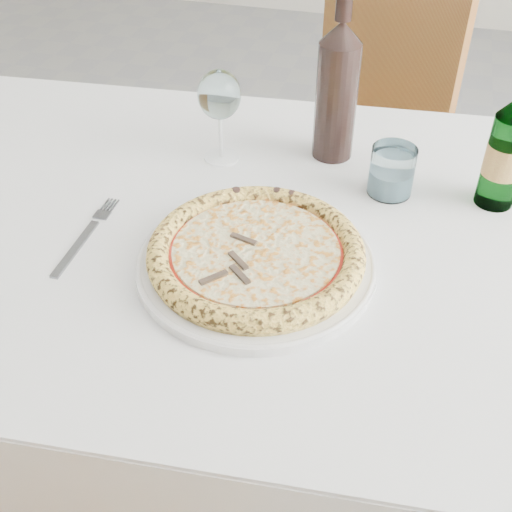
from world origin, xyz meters
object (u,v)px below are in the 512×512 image
object	(u,v)px
dining_table	(273,270)
wine_glass	(219,97)
tumbler	(391,174)
beer_bottle	(507,151)
chair_far	(363,121)
pizza	(256,252)
plate	(256,262)
wine_bottle	(337,90)

from	to	relation	value
dining_table	wine_glass	bearing A→B (deg)	129.42
tumbler	beer_bottle	bearing A→B (deg)	5.43
beer_bottle	chair_far	bearing A→B (deg)	113.02
chair_far	pizza	size ratio (longest dim) A/B	3.12
plate	pizza	distance (m)	0.02
dining_table	tumbler	world-z (taller)	tumbler
plate	beer_bottle	distance (m)	0.41
plate	pizza	xyz separation A→B (m)	(-0.00, 0.00, 0.02)
wine_glass	wine_bottle	bearing A→B (deg)	19.58
chair_far	plate	distance (m)	0.93
dining_table	plate	xyz separation A→B (m)	(0.00, -0.10, 0.10)
dining_table	pizza	bearing A→B (deg)	-90.01
tumbler	wine_bottle	size ratio (longest dim) A/B	0.28
tumbler	dining_table	bearing A→B (deg)	-138.88
pizza	tumbler	distance (m)	0.28
beer_bottle	dining_table	bearing A→B (deg)	-154.45
wine_glass	beer_bottle	distance (m)	0.45
pizza	beer_bottle	distance (m)	0.41
dining_table	pizza	size ratio (longest dim) A/B	5.01
dining_table	plate	world-z (taller)	plate
dining_table	wine_glass	size ratio (longest dim) A/B	9.34
pizza	chair_far	bearing A→B (deg)	87.18
plate	beer_bottle	world-z (taller)	beer_bottle
chair_far	wine_glass	distance (m)	0.74
chair_far	wine_glass	world-z (taller)	chair_far
chair_far	wine_bottle	xyz separation A→B (m)	(0.00, -0.57, 0.34)
wine_bottle	chair_far	bearing A→B (deg)	90.20
plate	wine_glass	distance (m)	0.32
chair_far	pizza	world-z (taller)	chair_far
dining_table	beer_bottle	bearing A→B (deg)	25.55
plate	tumbler	distance (m)	0.28
chair_far	beer_bottle	xyz separation A→B (m)	(0.27, -0.64, 0.32)
pizza	tumbler	bearing A→B (deg)	56.54
chair_far	wine_bottle	size ratio (longest dim) A/B	3.28
plate	beer_bottle	size ratio (longest dim) A/B	1.45
beer_bottle	wine_glass	bearing A→B (deg)	178.38
pizza	wine_glass	size ratio (longest dim) A/B	1.86
plate	wine_glass	bearing A→B (deg)	117.07
tumbler	beer_bottle	size ratio (longest dim) A/B	0.35
beer_bottle	wine_bottle	size ratio (longest dim) A/B	0.81
tumbler	wine_bottle	xyz separation A→B (m)	(-0.11, 0.09, 0.09)
plate	tumbler	bearing A→B (deg)	56.54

